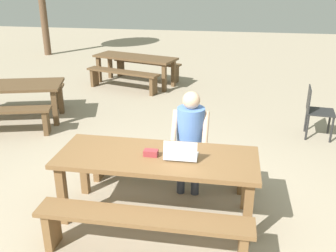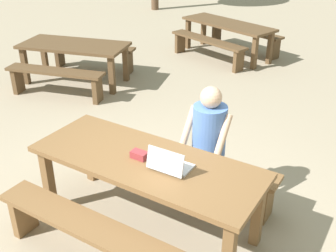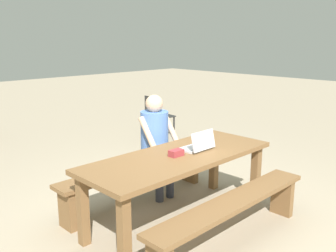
# 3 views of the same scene
# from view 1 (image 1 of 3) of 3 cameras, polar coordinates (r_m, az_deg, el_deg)

# --- Properties ---
(ground_plane) EXTENTS (30.00, 30.00, 0.00)m
(ground_plane) POSITION_cam_1_polar(r_m,az_deg,el_deg) (4.49, -1.58, -13.15)
(ground_plane) COLOR tan
(picnic_table_front) EXTENTS (2.18, 0.83, 0.76)m
(picnic_table_front) POSITION_cam_1_polar(r_m,az_deg,el_deg) (4.15, -1.67, -5.72)
(picnic_table_front) COLOR brown
(picnic_table_front) RESTS_ON ground
(bench_near) EXTENTS (2.09, 0.30, 0.47)m
(bench_near) POSITION_cam_1_polar(r_m,az_deg,el_deg) (3.73, -3.78, -14.66)
(bench_near) COLOR brown
(bench_near) RESTS_ON ground
(bench_far) EXTENTS (2.09, 0.30, 0.47)m
(bench_far) POSITION_cam_1_polar(r_m,az_deg,el_deg) (4.89, -0.03, -5.02)
(bench_far) COLOR brown
(bench_far) RESTS_ON ground
(laptop) EXTENTS (0.36, 0.26, 0.22)m
(laptop) POSITION_cam_1_polar(r_m,az_deg,el_deg) (4.02, 1.95, -4.21)
(laptop) COLOR silver
(laptop) RESTS_ON picnic_table_front
(small_pouch) EXTENTS (0.15, 0.09, 0.07)m
(small_pouch) POSITION_cam_1_polar(r_m,az_deg,el_deg) (4.09, -2.60, -4.07)
(small_pouch) COLOR #993338
(small_pouch) RESTS_ON picnic_table_front
(person_seated) EXTENTS (0.45, 0.43, 1.28)m
(person_seated) POSITION_cam_1_polar(r_m,az_deg,el_deg) (4.66, 3.38, -1.04)
(person_seated) COLOR #333847
(person_seated) RESTS_ON ground
(plastic_chair) EXTENTS (0.49, 0.49, 0.85)m
(plastic_chair) POSITION_cam_1_polar(r_m,az_deg,el_deg) (6.76, 21.37, 2.22)
(plastic_chair) COLOR #262626
(plastic_chair) RESTS_ON ground
(picnic_table_mid) EXTENTS (2.17, 1.26, 0.70)m
(picnic_table_mid) POSITION_cam_1_polar(r_m,az_deg,el_deg) (9.44, -4.97, 9.78)
(picnic_table_mid) COLOR brown
(picnic_table_mid) RESTS_ON ground
(bench_mid_south) EXTENTS (1.86, 0.83, 0.46)m
(bench_mid_south) POSITION_cam_1_polar(r_m,az_deg,el_deg) (9.02, -6.86, 7.53)
(bench_mid_south) COLOR brown
(bench_mid_south) RESTS_ON ground
(bench_mid_north) EXTENTS (1.86, 0.83, 0.46)m
(bench_mid_north) POSITION_cam_1_polar(r_m,az_deg,el_deg) (9.98, -3.17, 9.06)
(bench_mid_north) COLOR brown
(bench_mid_north) RESTS_ON ground
(picnic_table_rear) EXTENTS (2.01, 1.30, 0.71)m
(picnic_table_rear) POSITION_cam_1_polar(r_m,az_deg,el_deg) (7.54, -22.69, 5.08)
(picnic_table_rear) COLOR brown
(picnic_table_rear) RESTS_ON ground
(bench_rear_south) EXTENTS (1.69, 0.74, 0.47)m
(bench_rear_south) POSITION_cam_1_polar(r_m,az_deg,el_deg) (6.97, -23.89, 1.38)
(bench_rear_south) COLOR brown
(bench_rear_south) RESTS_ON ground
(bench_rear_north) EXTENTS (1.69, 0.74, 0.47)m
(bench_rear_north) POSITION_cam_1_polar(r_m,az_deg,el_deg) (8.25, -21.16, 4.82)
(bench_rear_north) COLOR brown
(bench_rear_north) RESTS_ON ground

